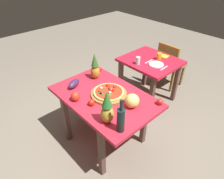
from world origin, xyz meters
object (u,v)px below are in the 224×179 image
object	(u,v)px
bell_pepper	(75,96)
dinner_plate	(156,64)
background_table	(150,67)
drinking_glass_water	(138,61)
display_table	(105,102)
drinking_glass_juice	(159,56)
pizza	(109,92)
napkin_folded	(164,56)
tomato_near_board	(91,103)
knife_utensil	(164,68)
pineapple_left	(95,68)
fork_utensil	(149,61)
dining_chair	(170,63)
tomato_at_corner	(160,102)
pineapple_right	(107,109)
tomato_beside_pepper	(99,69)
wine_bottle	(121,120)
eggplant	(74,84)
melon	(132,101)
pizza_board	(109,94)

from	to	relation	value
bell_pepper	dinner_plate	size ratio (longest dim) A/B	0.51
background_table	drinking_glass_water	size ratio (longest dim) A/B	7.34
background_table	bell_pepper	distance (m)	1.43
display_table	background_table	xyz separation A→B (m)	(-0.21, 1.13, -0.03)
drinking_glass_juice	bell_pepper	bearing A→B (deg)	-90.34
pizza	napkin_folded	bearing A→B (deg)	97.60
tomato_near_board	knife_utensil	distance (m)	1.27
pineapple_left	knife_utensil	world-z (taller)	pineapple_left
dinner_plate	fork_utensil	bearing A→B (deg)	180.00
bell_pepper	knife_utensil	distance (m)	1.37
drinking_glass_juice	napkin_folded	size ratio (longest dim) A/B	0.74
dining_chair	tomato_at_corner	bearing A→B (deg)	119.36
dining_chair	bell_pepper	world-z (taller)	bell_pepper
pineapple_left	dinner_plate	distance (m)	0.95
pizza	fork_utensil	size ratio (longest dim) A/B	1.98
tomato_at_corner	dinner_plate	size ratio (longest dim) A/B	0.33
pizza	tomato_near_board	size ratio (longest dim) A/B	4.97
pineapple_right	bell_pepper	xyz separation A→B (m)	(-0.50, -0.04, -0.11)
tomato_near_board	knife_utensil	size ratio (longest dim) A/B	0.40
tomato_beside_pepper	knife_utensil	distance (m)	0.92
tomato_beside_pepper	drinking_glass_water	size ratio (longest dim) A/B	0.58
display_table	knife_utensil	distance (m)	1.06
wine_bottle	tomato_at_corner	world-z (taller)	wine_bottle
background_table	drinking_glass_juice	distance (m)	0.22
pineapple_left	pineapple_right	distance (m)	0.83
dining_chair	pineapple_right	bearing A→B (deg)	106.68
bell_pepper	tomato_near_board	size ratio (longest dim) A/B	1.55
eggplant	fork_utensil	distance (m)	1.22
drinking_glass_water	fork_utensil	bearing A→B (deg)	70.42
pizza	napkin_folded	distance (m)	1.34
background_table	pizza	xyz separation A→B (m)	(0.24, -1.07, 0.17)
display_table	pineapple_right	distance (m)	0.50
display_table	bell_pepper	xyz separation A→B (m)	(-0.15, -0.29, 0.15)
melon	tomato_near_board	distance (m)	0.44
fork_utensil	bell_pepper	bearing A→B (deg)	-89.79
display_table	wine_bottle	bearing A→B (deg)	-25.39
drinking_glass_water	eggplant	bearing A→B (deg)	-97.32
dining_chair	tomato_at_corner	distance (m)	1.60
pizza	drinking_glass_juice	distance (m)	1.19
display_table	wine_bottle	xyz separation A→B (m)	(0.52, -0.24, 0.23)
fork_utensil	knife_utensil	xyz separation A→B (m)	(0.28, 0.00, 0.00)
pizza_board	pizza	xyz separation A→B (m)	(-0.00, 0.00, 0.03)
bell_pepper	pineapple_left	bearing A→B (deg)	115.51
background_table	drinking_glass_juice	xyz separation A→B (m)	(0.07, 0.10, 0.18)
display_table	dinner_plate	size ratio (longest dim) A/B	5.58
melon	tomato_at_corner	size ratio (longest dim) A/B	2.17
drinking_glass_water	bell_pepper	bearing A→B (deg)	-84.74
dining_chair	tomato_near_board	distance (m)	1.98
melon	bell_pepper	distance (m)	0.63
pizza	pineapple_left	bearing A→B (deg)	163.63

